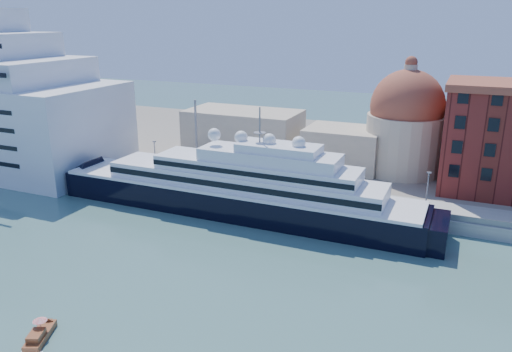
% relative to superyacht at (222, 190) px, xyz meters
% --- Properties ---
extents(ground, '(400.00, 400.00, 0.00)m').
position_rel_superyacht_xyz_m(ground, '(8.50, -23.00, -4.41)').
color(ground, '#3A6562').
rests_on(ground, ground).
extents(quay, '(180.00, 10.00, 2.50)m').
position_rel_superyacht_xyz_m(quay, '(8.50, 11.00, -3.16)').
color(quay, gray).
rests_on(quay, ground).
extents(land, '(260.00, 72.00, 2.00)m').
position_rel_superyacht_xyz_m(land, '(8.50, 52.00, -3.41)').
color(land, slate).
rests_on(land, ground).
extents(quay_fence, '(180.00, 0.10, 1.20)m').
position_rel_superyacht_xyz_m(quay_fence, '(8.50, 6.50, -1.31)').
color(quay_fence, slate).
rests_on(quay_fence, quay).
extents(superyacht, '(85.46, 11.85, 25.54)m').
position_rel_superyacht_xyz_m(superyacht, '(0.00, 0.00, 0.00)').
color(superyacht, black).
rests_on(superyacht, ground).
extents(service_barge, '(12.09, 6.15, 2.60)m').
position_rel_superyacht_xyz_m(service_barge, '(-32.20, -1.61, -3.66)').
color(service_barge, white).
rests_on(service_barge, ground).
extents(water_taxi, '(4.12, 6.15, 2.78)m').
position_rel_superyacht_xyz_m(water_taxi, '(-1.02, -47.24, -3.74)').
color(water_taxi, brown).
rests_on(water_taxi, ground).
extents(church, '(66.00, 18.00, 25.50)m').
position_rel_superyacht_xyz_m(church, '(14.89, 34.72, 6.50)').
color(church, beige).
rests_on(church, land).
extents(lamp_posts, '(120.80, 2.40, 18.00)m').
position_rel_superyacht_xyz_m(lamp_posts, '(-4.17, 9.27, 5.43)').
color(lamp_posts, slate).
rests_on(lamp_posts, quay).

